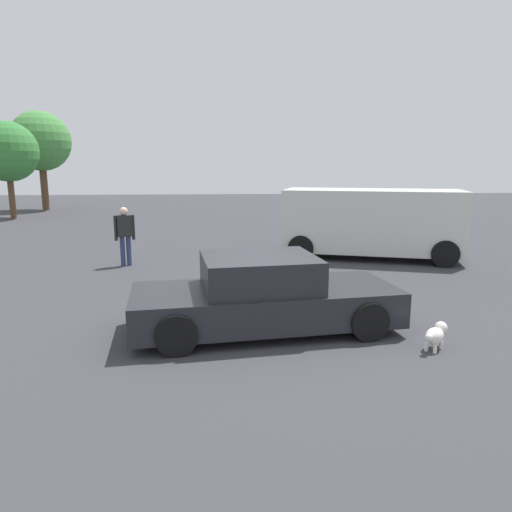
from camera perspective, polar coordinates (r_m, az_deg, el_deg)
ground_plane at (r=7.97m, az=0.82°, el=-9.17°), size 80.00×80.00×0.00m
sedan_foreground at (r=7.81m, az=0.94°, el=-5.03°), size 4.62×2.29×1.29m
dog at (r=7.62m, az=21.49°, el=-9.05°), size 0.49×0.47×0.39m
van_white at (r=14.46m, az=14.13°, el=4.25°), size 5.61×3.56×2.08m
pedestrian at (r=13.34m, az=-16.03°, el=2.99°), size 0.54×0.37×1.66m
tree_back_left at (r=28.17m, az=-28.57°, el=11.33°), size 3.18×3.18×5.15m
tree_back_center at (r=32.75m, az=-25.26°, el=12.76°), size 3.72×3.72×6.21m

